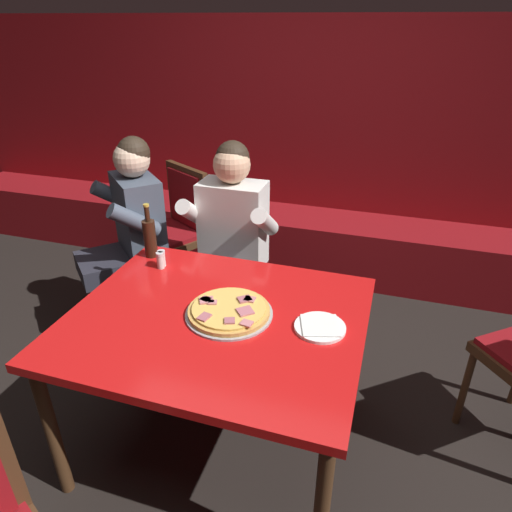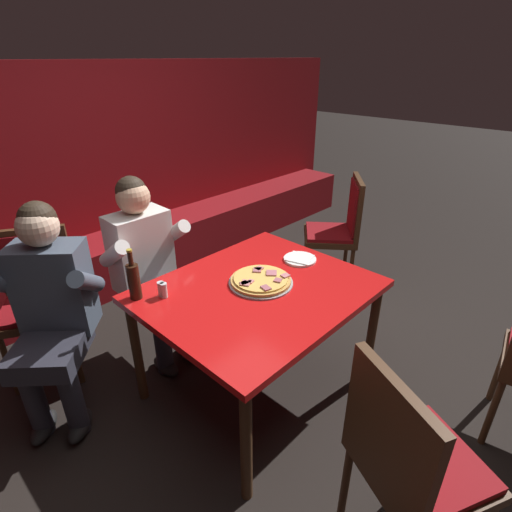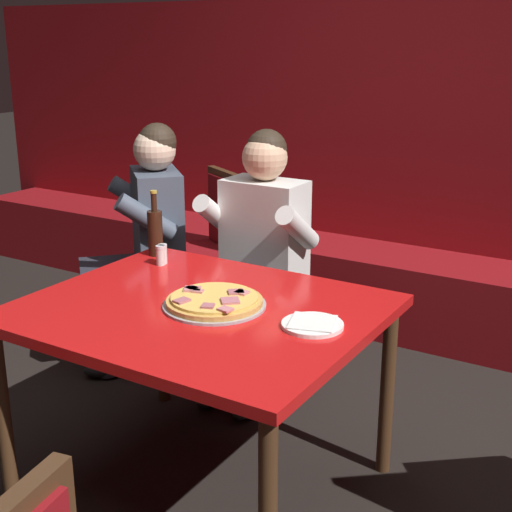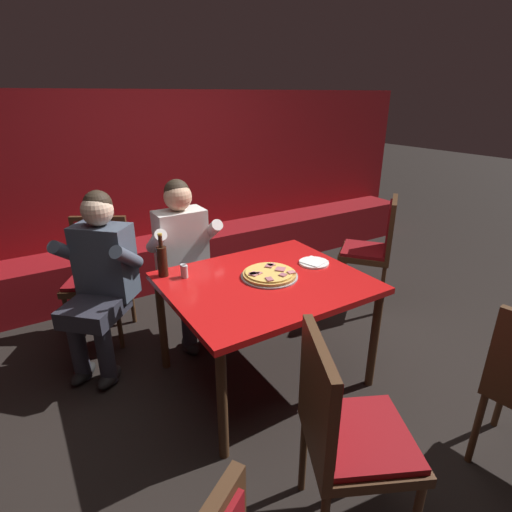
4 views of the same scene
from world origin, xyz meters
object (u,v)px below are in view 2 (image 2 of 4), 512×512
(shaker_red_pepper_flakes, at_px, (161,290))
(dining_chair_side_aisle, at_px, (340,226))
(beer_bottle, at_px, (134,280))
(diner_standing_companion, at_px, (51,308))
(diner_seated_blue_shirt, at_px, (149,264))
(shaker_oregano, at_px, (164,291))
(pizza, at_px, (261,280))
(main_dining_table, at_px, (258,299))
(plate_white_paper, at_px, (300,259))
(dining_chair_near_right, at_px, (408,458))
(dining_chair_by_booth, at_px, (38,292))

(shaker_red_pepper_flakes, relative_size, dining_chair_side_aisle, 0.08)
(beer_bottle, height_order, diner_standing_companion, diner_standing_companion)
(beer_bottle, relative_size, dining_chair_side_aisle, 0.29)
(diner_seated_blue_shirt, xyz_separation_m, dining_chair_side_aisle, (1.67, -0.39, -0.12))
(shaker_oregano, xyz_separation_m, diner_seated_blue_shirt, (0.19, 0.46, -0.08))
(pizza, height_order, beer_bottle, beer_bottle)
(beer_bottle, bearing_deg, shaker_oregano, -43.68)
(main_dining_table, distance_m, beer_bottle, 0.70)
(plate_white_paper, relative_size, beer_bottle, 0.72)
(shaker_red_pepper_flakes, bearing_deg, plate_white_paper, -18.18)
(shaker_red_pepper_flakes, xyz_separation_m, diner_standing_companion, (-0.45, 0.39, -0.08))
(pizza, relative_size, plate_white_paper, 1.78)
(dining_chair_near_right, bearing_deg, diner_standing_companion, 107.93)
(shaker_red_pepper_flakes, bearing_deg, dining_chair_side_aisle, 1.54)
(pizza, relative_size, diner_standing_companion, 0.29)
(pizza, height_order, diner_standing_companion, diner_standing_companion)
(pizza, xyz_separation_m, dining_chair_near_right, (-0.35, -1.09, -0.18))
(shaker_red_pepper_flakes, distance_m, diner_standing_companion, 0.60)
(beer_bottle, bearing_deg, diner_seated_blue_shirt, 49.51)
(diner_standing_companion, bearing_deg, beer_bottle, -41.48)
(main_dining_table, relative_size, shaker_red_pepper_flakes, 14.43)
(pizza, height_order, shaker_red_pepper_flakes, shaker_red_pepper_flakes)
(plate_white_paper, xyz_separation_m, diner_standing_companion, (-1.32, 0.67, -0.05))
(beer_bottle, bearing_deg, main_dining_table, -37.56)
(pizza, distance_m, shaker_oregano, 0.55)
(pizza, distance_m, dining_chair_near_right, 1.16)
(dining_chair_by_booth, bearing_deg, diner_standing_companion, -99.04)
(shaker_red_pepper_flakes, height_order, shaker_oregano, same)
(main_dining_table, bearing_deg, dining_chair_by_booth, 123.90)
(pizza, distance_m, diner_seated_blue_shirt, 0.79)
(pizza, xyz_separation_m, shaker_oregano, (-0.47, 0.28, 0.02))
(dining_chair_near_right, bearing_deg, diner_seated_blue_shirt, 87.71)
(dining_chair_by_booth, bearing_deg, pizza, -53.93)
(plate_white_paper, height_order, dining_chair_by_booth, dining_chair_by_booth)
(shaker_red_pepper_flakes, distance_m, diner_seated_blue_shirt, 0.48)
(diner_seated_blue_shirt, distance_m, dining_chair_by_booth, 0.73)
(shaker_red_pepper_flakes, distance_m, dining_chair_near_right, 1.41)
(main_dining_table, height_order, dining_chair_near_right, dining_chair_near_right)
(diner_seated_blue_shirt, relative_size, diner_standing_companion, 1.00)
(pizza, distance_m, diner_standing_companion, 1.16)
(shaker_oregano, bearing_deg, shaker_red_pepper_flakes, 99.32)
(diner_standing_companion, bearing_deg, dining_chair_side_aisle, -8.33)
(diner_seated_blue_shirt, height_order, dining_chair_near_right, diner_seated_blue_shirt)
(main_dining_table, bearing_deg, shaker_red_pepper_flakes, 142.57)
(main_dining_table, xyz_separation_m, plate_white_paper, (0.44, 0.04, 0.08))
(shaker_oregano, bearing_deg, plate_white_paper, -16.93)
(dining_chair_by_booth, distance_m, diner_standing_companion, 0.51)
(dining_chair_near_right, relative_size, dining_chair_side_aisle, 0.98)
(pizza, relative_size, beer_bottle, 1.28)
(main_dining_table, xyz_separation_m, shaker_oregano, (-0.42, 0.30, 0.11))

